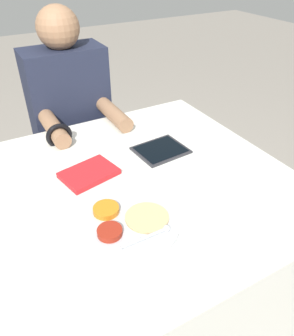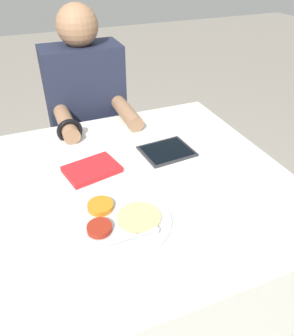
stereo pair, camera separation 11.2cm
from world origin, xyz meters
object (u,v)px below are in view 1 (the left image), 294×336
thali_tray (127,222)px  red_notebook (89,174)px  tablet_device (161,150)px  person_diner (75,140)px

thali_tray → red_notebook: size_ratio=1.46×
red_notebook → tablet_device: size_ratio=1.02×
red_notebook → thali_tray: bearing=-87.5°
thali_tray → tablet_device: bearing=45.3°
tablet_device → thali_tray: bearing=-134.7°
tablet_device → person_diner: size_ratio=0.17×
thali_tray → person_diner: (0.11, 0.86, -0.19)m
thali_tray → person_diner: person_diner is taller
red_notebook → tablet_device: 0.31m
thali_tray → red_notebook: (-0.01, 0.29, 0.00)m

